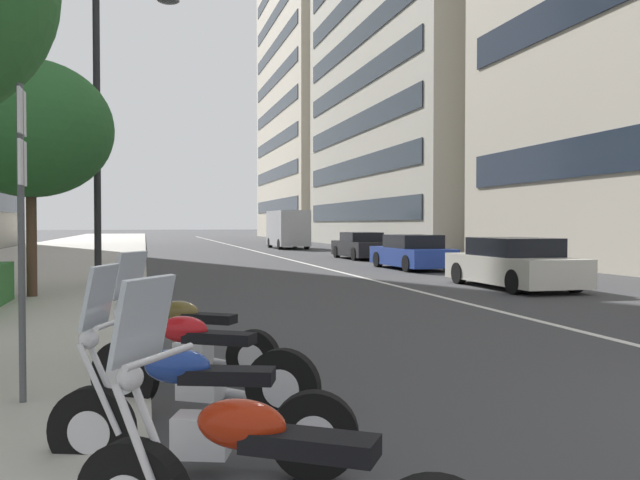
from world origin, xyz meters
name	(u,v)px	position (x,y,z in m)	size (l,w,h in m)	color
sidewalk_right_plaza	(46,260)	(30.00, 11.26, 0.07)	(160.00, 8.98, 0.15)	#B2ADA3
lane_centre_stripe	(266,254)	(35.00, 0.00, 0.00)	(110.00, 0.16, 0.01)	silver
motorcycle_far_end_row	(195,414)	(1.45, 6.49, 0.43)	(0.90, 2.09, 1.46)	black
motorcycle_nearest_camera	(197,368)	(2.86, 6.38, 0.45)	(1.25, 1.97, 1.49)	black
motorcycle_second_in_row	(191,344)	(4.33, 6.33, 0.41)	(1.28, 1.78, 1.08)	black
car_lead_in_lane	(513,264)	(12.97, -2.88, 0.64)	(4.56, 1.94, 1.37)	beige
car_mid_block_traffic	(412,253)	(20.68, -3.13, 0.62)	(4.49, 1.93, 1.32)	navy
car_approaching_light	(361,246)	(28.26, -3.56, 0.62)	(4.38, 1.88, 1.33)	black
delivery_van_ahead	(288,228)	(42.91, -2.97, 1.42)	(5.48, 2.15, 2.66)	#B7B7BC
parking_sign_by_curb	(22,204)	(3.21, 7.88, 1.92)	(0.32, 0.06, 2.84)	#47494C
street_lamp_with_banners	(110,107)	(15.12, 7.69, 4.81)	(1.26, 2.22, 7.73)	#232326
street_tree_near_plaza_corner	(30,129)	(12.57, 9.23, 3.82)	(3.54, 3.54, 5.19)	#473323
office_tower_near_left	(468,31)	(45.44, -18.17, 17.09)	(28.51, 18.90, 34.19)	#B7B2A3
office_tower_far_left_down_avenue	(343,40)	(77.47, -17.47, 24.88)	(27.86, 17.49, 49.76)	beige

